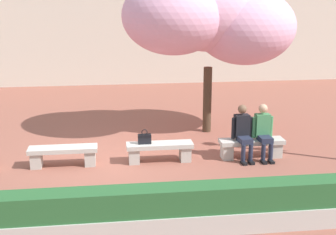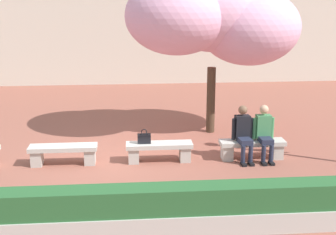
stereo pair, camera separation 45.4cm
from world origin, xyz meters
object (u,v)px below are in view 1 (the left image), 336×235
cherry_tree_main (210,18)px  person_seated_right (263,130)px  handbag (145,138)px  stone_bench_center (160,150)px  person_seated_left (243,130)px  stone_bench_near_west (63,154)px  stone_bench_near_east (252,146)px

cherry_tree_main → person_seated_right: bearing=-69.0°
handbag → stone_bench_center: bearing=-2.5°
person_seated_left → cherry_tree_main: cherry_tree_main is taller
stone_bench_center → cherry_tree_main: cherry_tree_main is taller
stone_bench_near_west → stone_bench_center: size_ratio=1.00×
cherry_tree_main → stone_bench_center: bearing=-126.1°
stone_bench_near_west → person_seated_left: (4.14, -0.05, 0.40)m
person_seated_left → stone_bench_near_east: bearing=12.4°
stone_bench_center → stone_bench_near_east: 2.19m
handbag → cherry_tree_main: 3.86m
stone_bench_near_west → person_seated_left: bearing=-0.7°
stone_bench_near_west → stone_bench_near_east: 4.38m
stone_bench_center → person_seated_right: bearing=-1.3°
person_seated_left → stone_bench_near_west: bearing=179.3°
stone_bench_near_west → person_seated_right: bearing=-0.7°
stone_bench_near_west → handbag: (1.84, 0.02, 0.28)m
stone_bench_near_east → handbag: (-2.54, 0.02, 0.28)m
person_seated_left → handbag: (-2.29, 0.07, -0.12)m
stone_bench_near_east → handbag: bearing=179.7°
person_seated_right → cherry_tree_main: cherry_tree_main is taller
stone_bench_near_east → cherry_tree_main: 3.63m
stone_bench_near_east → handbag: handbag is taller
stone_bench_near_west → person_seated_left: size_ratio=1.19×
stone_bench_center → handbag: size_ratio=4.52×
stone_bench_center → person_seated_left: bearing=-1.6°
stone_bench_center → stone_bench_near_west: bearing=180.0°
stone_bench_near_east → stone_bench_near_west: bearing=180.0°
stone_bench_center → person_seated_left: person_seated_left is taller
stone_bench_near_west → cherry_tree_main: cherry_tree_main is taller
stone_bench_near_west → handbag: size_ratio=4.52×
stone_bench_center → person_seated_left: size_ratio=1.19×
person_seated_left → person_seated_right: size_ratio=1.00×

